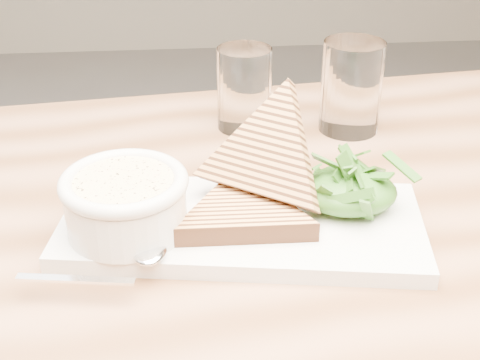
{
  "coord_description": "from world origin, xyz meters",
  "views": [
    {
      "loc": [
        0.04,
        -0.48,
        1.15
      ],
      "look_at": [
        0.1,
        0.1,
        0.82
      ],
      "focal_mm": 50.0,
      "sensor_mm": 36.0,
      "label": 1
    }
  ],
  "objects": [
    {
      "name": "spoon_handle",
      "position": [
        -0.06,
        -0.01,
        0.79
      ],
      "size": [
        0.1,
        0.02,
        0.0
      ],
      "primitive_type": "cube",
      "rotation": [
        0.0,
        0.0,
        -0.16
      ],
      "color": "silver",
      "rests_on": "platter"
    },
    {
      "name": "glass_far",
      "position": [
        0.26,
        0.31,
        0.83
      ],
      "size": [
        0.08,
        0.08,
        0.12
      ],
      "primitive_type": "cylinder",
      "color": "white",
      "rests_on": "table_top"
    },
    {
      "name": "spoon_bowl",
      "position": [
        0.01,
        0.02,
        0.79
      ],
      "size": [
        0.04,
        0.05,
        0.01
      ],
      "primitive_type": "ellipsoid",
      "rotation": [
        0.0,
        0.0,
        -0.16
      ],
      "color": "silver",
      "rests_on": "platter"
    },
    {
      "name": "sandwich_lean",
      "position": [
        0.12,
        0.11,
        0.84
      ],
      "size": [
        0.23,
        0.23,
        0.18
      ],
      "primitive_type": null,
      "rotation": [
        0.9,
        0.0,
        -0.62
      ],
      "color": "tan",
      "rests_on": "sandwich_flat"
    },
    {
      "name": "bowl_rim",
      "position": [
        -0.02,
        0.07,
        0.84
      ],
      "size": [
        0.12,
        0.12,
        0.01
      ],
      "primitive_type": "torus",
      "color": "white",
      "rests_on": "soup_bowl"
    },
    {
      "name": "platter",
      "position": [
        0.1,
        0.08,
        0.78
      ],
      "size": [
        0.38,
        0.22,
        0.02
      ],
      "primitive_type": "cube",
      "rotation": [
        0.0,
        0.0,
        -0.15
      ],
      "color": "white",
      "rests_on": "table_top"
    },
    {
      "name": "table_top",
      "position": [
        0.19,
        0.09,
        0.75
      ],
      "size": [
        1.24,
        0.9,
        0.04
      ],
      "primitive_type": "cube",
      "rotation": [
        0.0,
        0.0,
        0.11
      ],
      "color": "#976747",
      "rests_on": "ground"
    },
    {
      "name": "salad_base",
      "position": [
        0.21,
        0.09,
        0.8
      ],
      "size": [
        0.1,
        0.08,
        0.04
      ],
      "primitive_type": "ellipsoid",
      "color": "#1E4716",
      "rests_on": "platter"
    },
    {
      "name": "soup_bowl",
      "position": [
        -0.02,
        0.07,
        0.81
      ],
      "size": [
        0.12,
        0.12,
        0.05
      ],
      "primitive_type": "cylinder",
      "color": "white",
      "rests_on": "platter"
    },
    {
      "name": "arugula_pile",
      "position": [
        0.21,
        0.09,
        0.81
      ],
      "size": [
        0.11,
        0.1,
        0.05
      ],
      "primitive_type": null,
      "color": "#386D1C",
      "rests_on": "platter"
    },
    {
      "name": "sandwich_flat",
      "position": [
        0.1,
        0.07,
        0.8
      ],
      "size": [
        0.16,
        0.16,
        0.02
      ],
      "primitive_type": null,
      "rotation": [
        0.0,
        0.0,
        -0.02
      ],
      "color": "tan",
      "rests_on": "platter"
    },
    {
      "name": "glass_near",
      "position": [
        0.12,
        0.33,
        0.82
      ],
      "size": [
        0.07,
        0.07,
        0.11
      ],
      "primitive_type": "cylinder",
      "color": "white",
      "rests_on": "table_top"
    },
    {
      "name": "soup",
      "position": [
        -0.02,
        0.07,
        0.84
      ],
      "size": [
        0.1,
        0.1,
        0.01
      ],
      "primitive_type": "cylinder",
      "color": "#FDD99B",
      "rests_on": "soup_bowl"
    }
  ]
}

